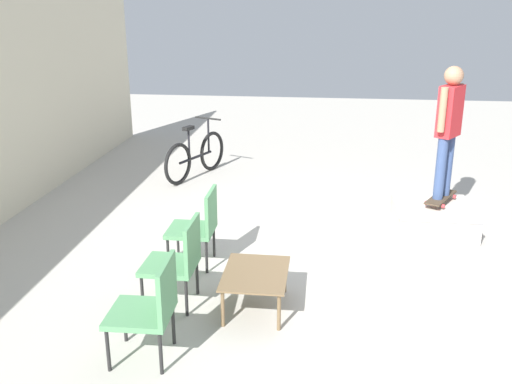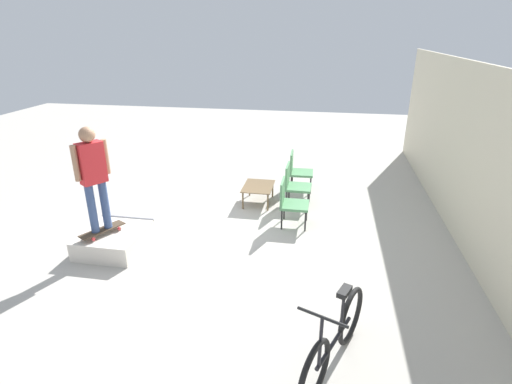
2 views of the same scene
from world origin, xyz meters
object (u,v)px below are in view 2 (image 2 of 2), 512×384
Objects in this scene: skate_ramp_box at (114,240)px; skateboard_on_ramp at (102,230)px; person_skater at (93,171)px; patio_chair_right at (290,201)px; coffee_table at (258,188)px; patio_chair_left at (298,169)px; bicycle at (334,340)px; patio_chair_center at (294,183)px.

skateboard_on_ramp is at bearing -37.78° from skate_ramp_box.
person_skater is at bearing -16.58° from skateboard_on_ramp.
patio_chair_right reaches higher than skate_ramp_box.
coffee_table is 0.93× the size of patio_chair_left.
patio_chair_left is 0.56× the size of bicycle.
skateboard_on_ramp is at bearing -41.48° from coffee_table.
skate_ramp_box is 1.24× the size of patio_chair_right.
person_skater reaches higher than patio_chair_center.
patio_chair_center is (-0.00, 0.77, 0.15)m from coffee_table.
patio_chair_left and patio_chair_center have the same top height.
skateboard_on_ramp is 4.21m from bicycle.
coffee_table is at bearing 172.04° from person_skater.
coffee_table is at bearing 39.32° from patio_chair_right.
person_skater is at bearing 117.49° from patio_chair_right.
skateboard_on_ramp is 0.85× the size of patio_chair_center.
skateboard_on_ramp is 1.03m from person_skater.
coffee_table is (-2.49, 2.20, -0.06)m from skateboard_on_ramp.
patio_chair_right reaches higher than coffee_table.
coffee_table is 0.78m from patio_chair_center.
patio_chair_left is (-3.41, 2.97, -0.94)m from person_skater.
coffee_table is 1.22m from patio_chair_right.
skateboard_on_ramp is 3.35m from patio_chair_right.
patio_chair_left is (-3.28, 2.86, 0.34)m from skate_ramp_box.
skate_ramp_box is at bearing 170.63° from skateboard_on_ramp.
bicycle is at bearing 97.21° from person_skater.
skateboard_on_ramp is at bearing 130.92° from patio_chair_center.
bicycle is (5.28, 0.81, -0.13)m from patio_chair_left.
bicycle reaches higher than patio_chair_center.
person_skater is 3.98m from patio_chair_center.
bicycle is (3.42, 0.81, -0.13)m from patio_chair_right.
person_skater is at bearing -41.48° from coffee_table.
patio_chair_left reaches higher than coffee_table.
patio_chair_right is (-1.56, 2.97, -0.94)m from person_skater.
patio_chair_center is at bearing 178.43° from patio_chair_left.
coffee_table is (-2.35, 2.09, 0.19)m from skate_ramp_box.
skate_ramp_box is 3.15m from coffee_table.
bicycle reaches higher than skate_ramp_box.
skate_ramp_box is at bearing -95.87° from bicycle.
patio_chair_left is 1.00× the size of patio_chair_right.
coffee_table is 0.93× the size of patio_chair_center.
patio_chair_left is (-0.93, 0.77, 0.15)m from coffee_table.
patio_chair_right is 0.56× the size of bicycle.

